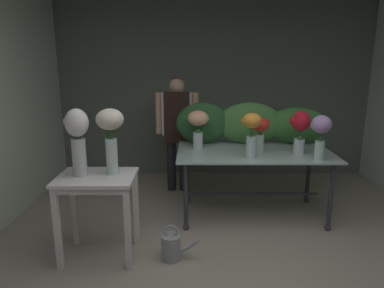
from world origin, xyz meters
The scene contains 14 objects.
ground_plane centered at (0.00, 1.69, 0.00)m, with size 7.43×7.43×0.00m, color #9E9384.
wall_back centered at (0.00, 3.38, 1.35)m, with size 4.85×0.12×2.69m, color slate.
display_table_glass centered at (0.38, 1.75, 0.67)m, with size 1.73×0.95×0.79m.
side_table_white centered at (-1.17, 0.86, 0.67)m, with size 0.69×0.52×0.79m.
florist centered at (-0.53, 2.56, 0.96)m, with size 0.57×0.24×1.56m.
foliage_backdrop centered at (0.38, 2.11, 1.03)m, with size 1.83×0.27×0.51m.
vase_scarlet_freesia centered at (0.42, 1.69, 1.03)m, with size 0.21×0.19×0.39m.
vase_crimson_lilies centered at (0.84, 1.64, 1.08)m, with size 0.22×0.20×0.47m.
vase_sunset_hydrangea centered at (0.29, 1.45, 1.08)m, with size 0.21×0.19×0.48m.
vase_peach_roses centered at (-0.26, 1.86, 1.07)m, with size 0.25×0.24×0.44m.
vase_lilac_tulips centered at (0.98, 1.39, 1.09)m, with size 0.21×0.20×0.47m.
vase_white_roses_tall centered at (-1.31, 0.86, 1.14)m, with size 0.22×0.20×0.60m.
vase_cream_lisianthus_tall centered at (-1.04, 0.91, 1.18)m, with size 0.24×0.24×0.59m.
watering_can centered at (-0.51, 0.80, 0.13)m, with size 0.35×0.18×0.34m.
Camera 1 is at (-0.30, -2.12, 1.82)m, focal length 33.00 mm.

